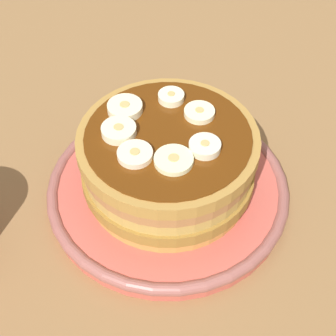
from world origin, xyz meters
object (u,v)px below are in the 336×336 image
object	(u,v)px
banana_slice_3	(204,148)
banana_slice_6	(174,161)
plate	(168,189)
banana_slice_4	(135,155)
banana_slice_2	(125,108)
banana_slice_0	(171,97)
banana_slice_1	(119,131)
pancake_stack	(166,161)
banana_slice_5	(199,113)

from	to	relation	value
banana_slice_3	banana_slice_6	distance (cm)	3.07
plate	banana_slice_4	xyz separation A→B (cm)	(1.28, 3.81, 8.11)
banana_slice_2	banana_slice_0	bearing A→B (deg)	-130.64
plate	banana_slice_1	bearing A→B (deg)	26.14
banana_slice_3	pancake_stack	bearing A→B (deg)	-1.17
banana_slice_5	plate	bearing A→B (deg)	71.86
banana_slice_1	banana_slice_6	world-z (taller)	banana_slice_1
banana_slice_3	banana_slice_4	distance (cm)	6.24
banana_slice_1	banana_slice_4	size ratio (longest dim) A/B	1.02
banana_slice_0	banana_slice_1	world-z (taller)	banana_slice_1
pancake_stack	banana_slice_4	size ratio (longest dim) A/B	5.53
banana_slice_2	banana_slice_5	world-z (taller)	banana_slice_2
plate	pancake_stack	bearing A→B (deg)	33.46
plate	pancake_stack	size ratio (longest dim) A/B	1.40
pancake_stack	banana_slice_0	distance (cm)	6.45
banana_slice_1	banana_slice_4	world-z (taller)	banana_slice_1
banana_slice_3	banana_slice_6	xyz separation A→B (cm)	(1.73, 2.53, -0.12)
banana_slice_2	banana_slice_4	world-z (taller)	banana_slice_2
banana_slice_5	pancake_stack	bearing A→B (deg)	70.01
banana_slice_1	banana_slice_2	xyz separation A→B (cm)	(1.19, -2.99, -0.01)
pancake_stack	banana_slice_6	xyz separation A→B (cm)	(-2.27, 2.61, 3.79)
banana_slice_0	banana_slice_1	size ratio (longest dim) A/B	0.80
banana_slice_1	banana_slice_5	xyz separation A→B (cm)	(-5.43, -5.99, -0.12)
banana_slice_3	banana_slice_5	world-z (taller)	banana_slice_3
plate	banana_slice_5	bearing A→B (deg)	-108.14
banana_slice_6	banana_slice_0	bearing A→B (deg)	-59.93
banana_slice_1	banana_slice_6	xyz separation A→B (cm)	(-6.21, 0.70, -0.16)
banana_slice_2	banana_slice_5	xyz separation A→B (cm)	(-6.63, -3.00, -0.11)
plate	banana_slice_2	bearing A→B (deg)	-10.20
plate	banana_slice_4	distance (cm)	9.05
pancake_stack	banana_slice_2	distance (cm)	6.56
banana_slice_4	banana_slice_6	bearing A→B (deg)	-162.19
banana_slice_0	banana_slice_2	size ratio (longest dim) A/B	0.76
banana_slice_0	banana_slice_2	world-z (taller)	same
banana_slice_5	banana_slice_6	distance (cm)	6.74
plate	pancake_stack	xyz separation A→B (cm)	(0.19, 0.13, 4.29)
banana_slice_3	banana_slice_4	world-z (taller)	banana_slice_3
pancake_stack	banana_slice_3	xyz separation A→B (cm)	(-4.00, 0.08, 3.91)
plate	banana_slice_1	world-z (taller)	banana_slice_1
banana_slice_3	banana_slice_5	bearing A→B (deg)	-58.90
plate	banana_slice_4	bearing A→B (deg)	71.39
plate	banana_slice_0	xyz separation A→B (cm)	(2.18, -4.62, 8.17)
plate	banana_slice_5	xyz separation A→B (cm)	(-1.30, -3.96, 8.11)
pancake_stack	banana_slice_5	world-z (taller)	banana_slice_5
banana_slice_5	banana_slice_4	bearing A→B (deg)	71.63
plate	banana_slice_6	world-z (taller)	banana_slice_6
pancake_stack	banana_slice_3	bearing A→B (deg)	178.83
plate	banana_slice_6	bearing A→B (deg)	127.25
pancake_stack	banana_slice_6	distance (cm)	5.13
banana_slice_6	banana_slice_1	bearing A→B (deg)	-6.47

